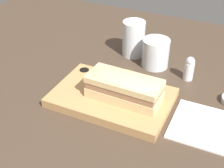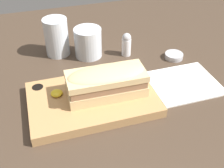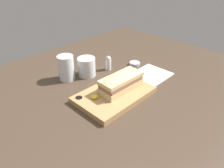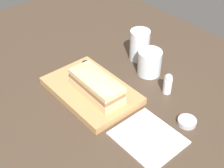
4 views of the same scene
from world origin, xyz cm
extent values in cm
cube|color=#423326|center=(0.00, 0.00, 1.00)|extent=(143.38, 110.84, 2.00)
cube|color=tan|center=(0.12, -3.46, 3.11)|extent=(28.71, 18.78, 2.22)
cylinder|color=black|center=(-11.61, 3.30, 3.72)|extent=(2.63, 2.63, 1.11)
cube|color=#DBBC84|center=(3.34, -3.81, 5.47)|extent=(17.83, 7.96, 2.50)
cube|color=#936B4C|center=(3.34, -3.81, 7.57)|extent=(17.11, 7.64, 1.71)
cube|color=#DBBC84|center=(3.34, -3.81, 9.18)|extent=(17.83, 7.96, 1.50)
ellipsoid|color=#DBBC84|center=(3.34, -3.81, 9.80)|extent=(17.47, 7.80, 2.25)
ellipsoid|color=gold|center=(-7.63, -0.94, 4.77)|extent=(2.72, 2.72, 1.09)
cylinder|color=silver|center=(-4.24, 20.87, 7.43)|extent=(6.80, 6.80, 10.85)
cylinder|color=silver|center=(-4.24, 20.87, 4.64)|extent=(5.98, 5.98, 4.88)
cylinder|color=silver|center=(4.03, 17.36, 6.17)|extent=(7.75, 7.75, 8.34)
cylinder|color=#33050F|center=(4.03, 17.36, 4.77)|extent=(6.97, 6.97, 5.15)
cube|color=white|center=(23.87, -3.10, 2.20)|extent=(16.80, 14.59, 0.40)
cylinder|color=white|center=(14.56, 14.45, 4.57)|extent=(2.66, 2.66, 5.14)
sphere|color=#B7B7BC|center=(14.56, 14.45, 7.60)|extent=(2.53, 2.53, 2.53)
cylinder|color=#B2B2B7|center=(27.03, 8.67, 2.72)|extent=(5.16, 5.16, 1.44)
camera|label=1|loc=(26.16, -59.01, 49.68)|focal=50.00mm
camera|label=2|loc=(-10.05, -51.74, 45.17)|focal=45.00mm
camera|label=3|loc=(-49.78, -50.93, 49.56)|focal=35.00mm
camera|label=4|loc=(59.04, -45.42, 63.94)|focal=50.00mm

